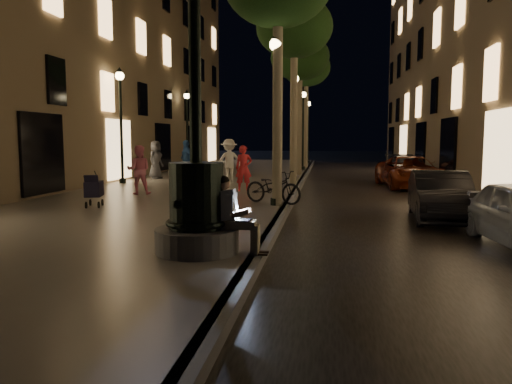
% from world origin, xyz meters
% --- Properties ---
extents(ground, '(120.00, 120.00, 0.00)m').
position_xyz_m(ground, '(0.00, 15.00, 0.00)').
color(ground, black).
rests_on(ground, ground).
extents(cobble_lane, '(6.00, 45.00, 0.02)m').
position_xyz_m(cobble_lane, '(3.00, 15.00, 0.01)').
color(cobble_lane, black).
rests_on(cobble_lane, ground).
extents(promenade, '(8.00, 45.00, 0.20)m').
position_xyz_m(promenade, '(-4.00, 15.00, 0.10)').
color(promenade, slate).
rests_on(promenade, ground).
extents(curb_strip, '(0.25, 45.00, 0.20)m').
position_xyz_m(curb_strip, '(0.00, 15.00, 0.10)').
color(curb_strip, '#59595B').
rests_on(curb_strip, ground).
extents(building_left, '(8.00, 36.00, 15.00)m').
position_xyz_m(building_left, '(-12.00, 18.00, 7.50)').
color(building_left, '#77654A').
rests_on(building_left, ground).
extents(fountain_lamppost, '(1.40, 1.40, 5.21)m').
position_xyz_m(fountain_lamppost, '(-1.00, 2.00, 1.21)').
color(fountain_lamppost, '#59595B').
rests_on(fountain_lamppost, promenade).
extents(seated_man_laptop, '(0.92, 0.31, 1.29)m').
position_xyz_m(seated_man_laptop, '(-0.39, 2.00, 0.89)').
color(seated_man_laptop, tan).
rests_on(seated_man_laptop, promenade).
extents(tree_second, '(3.00, 3.00, 7.40)m').
position_xyz_m(tree_second, '(-0.20, 14.00, 6.33)').
color(tree_second, '#6B604C').
rests_on(tree_second, promenade).
extents(tree_third, '(3.00, 3.00, 7.20)m').
position_xyz_m(tree_third, '(-0.30, 20.00, 6.14)').
color(tree_third, '#6B604C').
rests_on(tree_third, promenade).
extents(tree_far, '(3.00, 3.00, 7.50)m').
position_xyz_m(tree_far, '(-0.22, 26.00, 6.43)').
color(tree_far, '#6B604C').
rests_on(tree_far, promenade).
extents(lamp_curb_a, '(0.36, 0.36, 4.81)m').
position_xyz_m(lamp_curb_a, '(-0.30, 8.00, 3.24)').
color(lamp_curb_a, black).
rests_on(lamp_curb_a, promenade).
extents(lamp_curb_b, '(0.36, 0.36, 4.81)m').
position_xyz_m(lamp_curb_b, '(-0.30, 16.00, 3.24)').
color(lamp_curb_b, black).
rests_on(lamp_curb_b, promenade).
extents(lamp_curb_c, '(0.36, 0.36, 4.81)m').
position_xyz_m(lamp_curb_c, '(-0.30, 24.00, 3.24)').
color(lamp_curb_c, black).
rests_on(lamp_curb_c, promenade).
extents(lamp_curb_d, '(0.36, 0.36, 4.81)m').
position_xyz_m(lamp_curb_d, '(-0.30, 32.00, 3.24)').
color(lamp_curb_d, black).
rests_on(lamp_curb_d, promenade).
extents(lamp_left_b, '(0.36, 0.36, 4.81)m').
position_xyz_m(lamp_left_b, '(-7.40, 14.00, 3.24)').
color(lamp_left_b, black).
rests_on(lamp_left_b, promenade).
extents(lamp_left_c, '(0.36, 0.36, 4.81)m').
position_xyz_m(lamp_left_c, '(-7.40, 24.00, 3.24)').
color(lamp_left_c, black).
rests_on(lamp_left_c, promenade).
extents(stroller, '(0.58, 0.99, 1.00)m').
position_xyz_m(stroller, '(-5.21, 6.91, 0.70)').
color(stroller, black).
rests_on(stroller, promenade).
extents(car_second, '(1.64, 3.93, 1.26)m').
position_xyz_m(car_second, '(4.00, 7.10, 0.63)').
color(car_second, black).
rests_on(car_second, ground).
extents(car_third, '(2.61, 4.97, 1.34)m').
position_xyz_m(car_third, '(4.62, 15.70, 0.67)').
color(car_third, maroon).
rests_on(car_third, ground).
extents(car_rear, '(1.88, 4.33, 1.24)m').
position_xyz_m(car_rear, '(5.07, 20.78, 0.62)').
color(car_rear, '#2C2D30').
rests_on(car_rear, ground).
extents(pedestrian_red, '(0.68, 0.54, 1.64)m').
position_xyz_m(pedestrian_red, '(-1.81, 11.61, 1.02)').
color(pedestrian_red, red).
rests_on(pedestrian_red, promenade).
extents(pedestrian_pink, '(0.94, 0.82, 1.65)m').
position_xyz_m(pedestrian_pink, '(-5.14, 10.08, 1.03)').
color(pedestrian_pink, pink).
rests_on(pedestrian_pink, promenade).
extents(pedestrian_white, '(1.36, 1.05, 1.86)m').
position_xyz_m(pedestrian_white, '(-2.99, 14.89, 1.13)').
color(pedestrian_white, white).
rests_on(pedestrian_white, promenade).
extents(pedestrian_blue, '(1.03, 1.08, 1.80)m').
position_xyz_m(pedestrian_blue, '(-5.60, 17.40, 1.10)').
color(pedestrian_blue, '#264C8C').
rests_on(pedestrian_blue, promenade).
extents(pedestrian_dark, '(0.77, 0.98, 1.77)m').
position_xyz_m(pedestrian_dark, '(-6.78, 16.41, 1.08)').
color(pedestrian_dark, '#38383D').
rests_on(pedestrian_dark, promenade).
extents(bicycle, '(1.93, 1.35, 0.96)m').
position_xyz_m(bicycle, '(-0.40, 8.35, 0.68)').
color(bicycle, black).
rests_on(bicycle, promenade).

